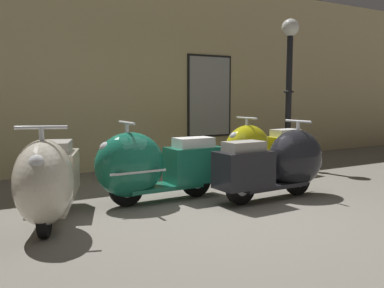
{
  "coord_description": "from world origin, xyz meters",
  "views": [
    {
      "loc": [
        -2.78,
        -3.77,
        1.33
      ],
      "look_at": [
        0.07,
        1.1,
        0.69
      ],
      "focal_mm": 39.25,
      "sensor_mm": 36.0,
      "label": 1
    }
  ],
  "objects_px": {
    "scooter_2": "(281,163)",
    "scooter_3": "(260,150)",
    "scooter_0": "(49,180)",
    "scooter_1": "(151,166)",
    "lamppost": "(289,80)"
  },
  "relations": [
    {
      "from": "scooter_2",
      "to": "scooter_3",
      "type": "distance_m",
      "value": 1.36
    },
    {
      "from": "lamppost",
      "to": "scooter_3",
      "type": "bearing_deg",
      "value": -154.33
    },
    {
      "from": "scooter_1",
      "to": "scooter_3",
      "type": "height_order",
      "value": "scooter_1"
    },
    {
      "from": "scooter_0",
      "to": "scooter_2",
      "type": "bearing_deg",
      "value": 105.29
    },
    {
      "from": "scooter_0",
      "to": "scooter_3",
      "type": "height_order",
      "value": "scooter_0"
    },
    {
      "from": "lamppost",
      "to": "scooter_0",
      "type": "bearing_deg",
      "value": -162.32
    },
    {
      "from": "scooter_0",
      "to": "scooter_1",
      "type": "height_order",
      "value": "scooter_0"
    },
    {
      "from": "scooter_2",
      "to": "lamppost",
      "type": "distance_m",
      "value": 2.71
    },
    {
      "from": "scooter_1",
      "to": "scooter_0",
      "type": "bearing_deg",
      "value": 15.21
    },
    {
      "from": "scooter_0",
      "to": "scooter_3",
      "type": "xyz_separation_m",
      "value": [
        3.53,
        0.95,
        -0.02
      ]
    },
    {
      "from": "lamppost",
      "to": "scooter_1",
      "type": "bearing_deg",
      "value": -161.48
    },
    {
      "from": "scooter_3",
      "to": "lamppost",
      "type": "relative_size",
      "value": 0.62
    },
    {
      "from": "scooter_3",
      "to": "scooter_1",
      "type": "bearing_deg",
      "value": 9.43
    },
    {
      "from": "scooter_2",
      "to": "scooter_3",
      "type": "height_order",
      "value": "scooter_2"
    },
    {
      "from": "scooter_1",
      "to": "scooter_3",
      "type": "bearing_deg",
      "value": -165.54
    }
  ]
}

